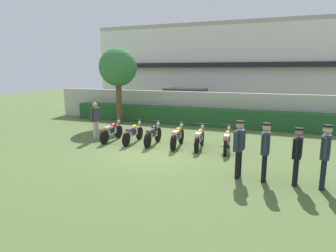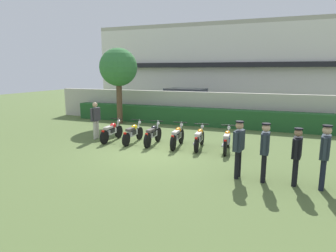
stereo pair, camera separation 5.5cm
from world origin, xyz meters
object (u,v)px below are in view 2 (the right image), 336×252
(officer_1, at_px, (265,147))
(officer_0, at_px, (239,144))
(motorcycle_in_row_4, at_px, (199,138))
(officer_2, at_px, (297,152))
(tree_near_inspector, at_px, (118,68))
(motorcycle_in_row_0, at_px, (112,131))
(parked_car, at_px, (187,102))
(inspector_person, at_px, (96,117))
(motorcycle_in_row_1, at_px, (133,133))
(motorcycle_in_row_3, at_px, (177,136))
(officer_3, at_px, (325,151))
(motorcycle_in_row_5, at_px, (227,140))
(motorcycle_in_row_2, at_px, (153,134))

(officer_1, bearing_deg, officer_0, -2.29)
(motorcycle_in_row_4, relative_size, officer_2, 1.12)
(tree_near_inspector, relative_size, motorcycle_in_row_0, 2.40)
(parked_car, xyz_separation_m, inspector_person, (-1.81, -8.41, 0.07))
(motorcycle_in_row_1, bearing_deg, officer_0, -120.29)
(motorcycle_in_row_3, relative_size, officer_3, 1.08)
(motorcycle_in_row_3, bearing_deg, motorcycle_in_row_5, -91.62)
(motorcycle_in_row_0, bearing_deg, motorcycle_in_row_4, -89.28)
(parked_car, distance_m, inspector_person, 8.60)
(motorcycle_in_row_0, xyz_separation_m, officer_3, (8.14, -2.70, 0.59))
(officer_1, bearing_deg, motorcycle_in_row_1, -24.95)
(officer_1, bearing_deg, motorcycle_in_row_2, -29.41)
(motorcycle_in_row_0, height_order, officer_0, officer_0)
(motorcycle_in_row_4, bearing_deg, tree_near_inspector, 52.11)
(officer_2, bearing_deg, motorcycle_in_row_4, -30.62)
(motorcycle_in_row_4, bearing_deg, motorcycle_in_row_2, 87.35)
(motorcycle_in_row_0, relative_size, inspector_person, 1.08)
(motorcycle_in_row_2, height_order, inspector_person, inspector_person)
(motorcycle_in_row_5, bearing_deg, motorcycle_in_row_3, 87.53)
(officer_3, bearing_deg, inspector_person, -6.94)
(tree_near_inspector, bearing_deg, motorcycle_in_row_3, -38.43)
(officer_1, bearing_deg, motorcycle_in_row_0, -20.90)
(officer_0, bearing_deg, motorcycle_in_row_1, -19.88)
(motorcycle_in_row_5, xyz_separation_m, officer_1, (1.52, -2.82, 0.55))
(motorcycle_in_row_1, distance_m, officer_1, 6.26)
(tree_near_inspector, distance_m, officer_2, 11.81)
(motorcycle_in_row_3, bearing_deg, motorcycle_in_row_0, 87.58)
(tree_near_inspector, height_order, motorcycle_in_row_3, tree_near_inspector)
(inspector_person, relative_size, officer_3, 0.98)
(motorcycle_in_row_1, bearing_deg, inspector_person, 86.39)
(officer_3, bearing_deg, motorcycle_in_row_0, -7.93)
(motorcycle_in_row_1, distance_m, motorcycle_in_row_3, 2.05)
(motorcycle_in_row_0, bearing_deg, officer_3, -109.27)
(parked_car, height_order, officer_1, parked_car)
(tree_near_inspector, relative_size, officer_1, 2.61)
(tree_near_inspector, height_order, motorcycle_in_row_5, tree_near_inspector)
(motorcycle_in_row_2, bearing_deg, inspector_person, 86.75)
(tree_near_inspector, distance_m, officer_0, 10.58)
(motorcycle_in_row_1, bearing_deg, tree_near_inspector, 35.30)
(officer_0, bearing_deg, motorcycle_in_row_4, -46.34)
(motorcycle_in_row_3, bearing_deg, officer_2, -125.50)
(officer_3, bearing_deg, tree_near_inspector, -23.45)
(inspector_person, distance_m, officer_0, 7.37)
(motorcycle_in_row_4, relative_size, officer_0, 1.06)
(motorcycle_in_row_0, xyz_separation_m, motorcycle_in_row_5, (5.12, 0.14, 0.00))
(parked_car, distance_m, motorcycle_in_row_0, 8.60)
(officer_2, bearing_deg, motorcycle_in_row_0, -11.44)
(motorcycle_in_row_2, distance_m, officer_0, 4.79)
(motorcycle_in_row_4, bearing_deg, motorcycle_in_row_0, 87.29)
(motorcycle_in_row_1, relative_size, officer_0, 1.12)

